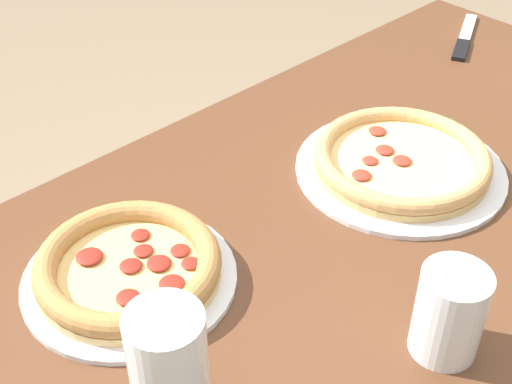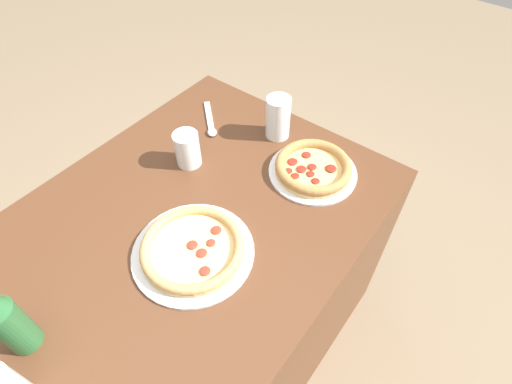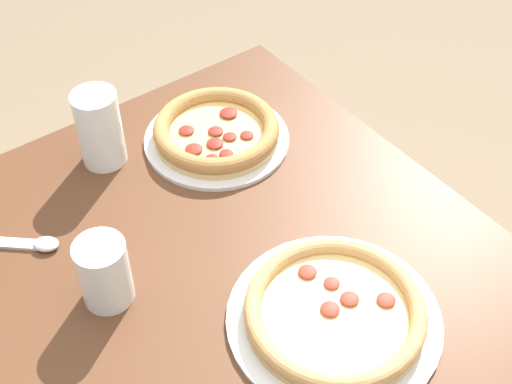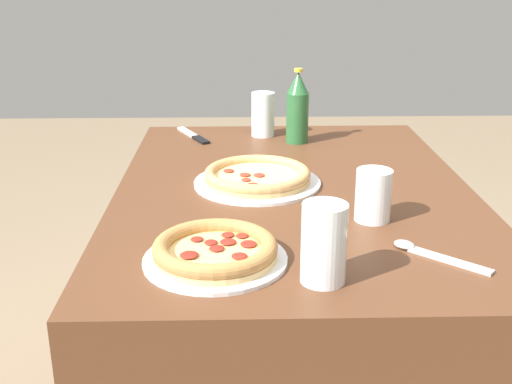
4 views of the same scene
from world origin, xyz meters
TOP-DOWN VIEW (x-y plane):
  - table at (0.00, 0.00)m, footprint 1.21×0.86m
  - pizza_margherita at (-0.02, -0.09)m, footprint 0.31×0.31m
  - pizza_pepperoni at (0.40, -0.18)m, footprint 0.27×0.27m
  - glass_red_wine at (0.48, 0.01)m, footprint 0.08×0.08m
  - glass_lemonade at (0.21, 0.15)m, footprint 0.08×0.08m
  - knife at (-0.47, -0.27)m, footprint 0.20×0.12m

SIDE VIEW (x-z plane):
  - table at x=0.00m, z-range 0.00..0.78m
  - knife at x=-0.47m, z-range 0.78..0.78m
  - pizza_margherita at x=-0.02m, z-range 0.78..0.82m
  - pizza_pepperoni at x=0.40m, z-range 0.78..0.82m
  - glass_lemonade at x=0.21m, z-range 0.77..0.88m
  - glass_red_wine at x=0.48m, z-range 0.77..0.91m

